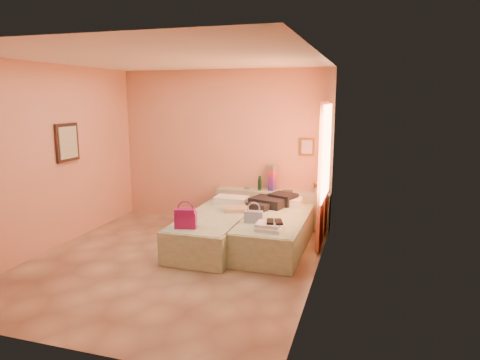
# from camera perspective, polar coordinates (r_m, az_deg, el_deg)

# --- Properties ---
(ground) EXTENTS (4.50, 4.50, 0.00)m
(ground) POSITION_cam_1_polar(r_m,az_deg,el_deg) (6.28, -8.97, -10.66)
(ground) COLOR tan
(ground) RESTS_ON ground
(room_walls) EXTENTS (4.02, 4.51, 2.81)m
(room_walls) POSITION_cam_1_polar(r_m,az_deg,el_deg) (6.29, -5.50, 6.24)
(room_walls) COLOR tan
(room_walls) RESTS_ON ground
(headboard_ledge) EXTENTS (2.05, 0.30, 0.65)m
(headboard_ledge) POSITION_cam_1_polar(r_m,az_deg,el_deg) (7.76, 4.34, -3.80)
(headboard_ledge) COLOR #B5BC9A
(headboard_ledge) RESTS_ON ground
(bed_left) EXTENTS (0.91, 2.00, 0.50)m
(bed_left) POSITION_cam_1_polar(r_m,az_deg,el_deg) (6.73, -3.29, -6.78)
(bed_left) COLOR #B2CAA2
(bed_left) RESTS_ON ground
(bed_right) EXTENTS (0.91, 2.00, 0.50)m
(bed_right) POSITION_cam_1_polar(r_m,az_deg,el_deg) (6.66, 4.62, -7.00)
(bed_right) COLOR #B2CAA2
(bed_right) RESTS_ON ground
(water_bottle) EXTENTS (0.08, 0.08, 0.25)m
(water_bottle) POSITION_cam_1_polar(r_m,az_deg,el_deg) (7.70, 2.63, -0.47)
(water_bottle) COLOR #163D21
(water_bottle) RESTS_ON headboard_ledge
(rainbow_box) EXTENTS (0.13, 0.13, 0.47)m
(rainbow_box) POSITION_cam_1_polar(r_m,az_deg,el_deg) (7.68, 4.29, 0.32)
(rainbow_box) COLOR #95125A
(rainbow_box) RESTS_ON headboard_ledge
(small_dish) EXTENTS (0.15, 0.15, 0.03)m
(small_dish) POSITION_cam_1_polar(r_m,az_deg,el_deg) (7.86, 0.98, -1.04)
(small_dish) COLOR #457E5B
(small_dish) RESTS_ON headboard_ledge
(green_book) EXTENTS (0.21, 0.16, 0.03)m
(green_book) POSITION_cam_1_polar(r_m,az_deg,el_deg) (7.57, 6.34, -1.56)
(green_book) COLOR #23422A
(green_book) RESTS_ON headboard_ledge
(flower_vase) EXTENTS (0.23, 0.23, 0.27)m
(flower_vase) POSITION_cam_1_polar(r_m,az_deg,el_deg) (7.58, 10.42, -0.77)
(flower_vase) COLOR silver
(flower_vase) RESTS_ON headboard_ledge
(magenta_handbag) EXTENTS (0.33, 0.24, 0.28)m
(magenta_handbag) POSITION_cam_1_polar(r_m,az_deg,el_deg) (6.05, -7.25, -5.07)
(magenta_handbag) COLOR #95125A
(magenta_handbag) RESTS_ON bed_left
(khaki_garment) EXTENTS (0.46, 0.41, 0.07)m
(khaki_garment) POSITION_cam_1_polar(r_m,az_deg,el_deg) (6.89, -0.41, -3.89)
(khaki_garment) COLOR tan
(khaki_garment) RESTS_ON bed_left
(clothes_pile) EXTENTS (0.77, 0.77, 0.18)m
(clothes_pile) POSITION_cam_1_polar(r_m,az_deg,el_deg) (7.18, 4.24, -2.82)
(clothes_pile) COLOR black
(clothes_pile) RESTS_ON bed_right
(blue_handbag) EXTENTS (0.28, 0.15, 0.17)m
(blue_handbag) POSITION_cam_1_polar(r_m,az_deg,el_deg) (6.26, 1.82, -4.93)
(blue_handbag) COLOR #3A4E8B
(blue_handbag) RESTS_ON bed_right
(towel_stack) EXTENTS (0.37, 0.32, 0.10)m
(towel_stack) POSITION_cam_1_polar(r_m,az_deg,el_deg) (5.93, 3.96, -6.25)
(towel_stack) COLOR white
(towel_stack) RESTS_ON bed_right
(sandal_pair) EXTENTS (0.24, 0.29, 0.03)m
(sandal_pair) POSITION_cam_1_polar(r_m,az_deg,el_deg) (5.94, 4.59, -5.57)
(sandal_pair) COLOR black
(sandal_pair) RESTS_ON towel_stack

